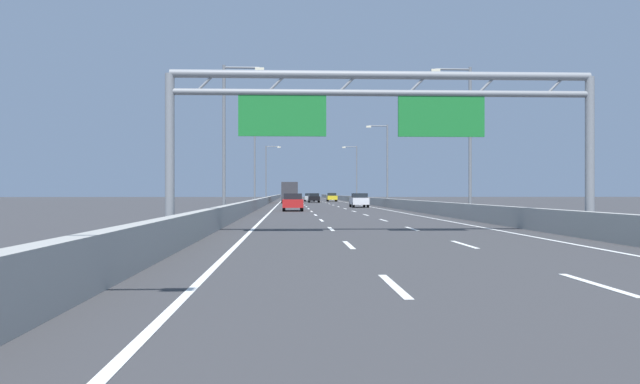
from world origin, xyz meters
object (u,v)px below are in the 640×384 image
(sign_gantry, at_px, (378,110))
(streetlamp_left_distant, at_px, (267,170))
(white_car, at_px, (359,200))
(streetlamp_left_far, at_px, (257,160))
(streetlamp_right_mid, at_px, (466,132))
(yellow_car, at_px, (332,197))
(streetlamp_left_mid, at_px, (228,131))
(silver_car, at_px, (310,197))
(streetlamp_right_distant, at_px, (355,170))
(streetlamp_right_far, at_px, (385,160))
(black_car, at_px, (314,198))
(box_truck, at_px, (290,192))
(red_car, at_px, (293,202))

(sign_gantry, relative_size, streetlamp_left_distant, 1.77)
(white_car, bearing_deg, streetlamp_left_far, 151.88)
(streetlamp_right_mid, xyz_separation_m, yellow_car, (-3.78, 75.38, -4.63))
(streetlamp_left_distant, bearing_deg, white_car, -74.97)
(streetlamp_left_mid, height_order, silver_car, streetlamp_left_mid)
(streetlamp_left_mid, relative_size, streetlamp_left_far, 1.00)
(streetlamp_left_distant, distance_m, streetlamp_right_distant, 14.93)
(streetlamp_right_far, bearing_deg, sign_gantry, -98.45)
(streetlamp_right_distant, xyz_separation_m, black_car, (-7.33, -7.92, -4.64))
(streetlamp_left_distant, height_order, yellow_car, streetlamp_left_distant)
(sign_gantry, relative_size, streetlamp_left_mid, 1.77)
(sign_gantry, distance_m, streetlamp_left_mid, 17.26)
(streetlamp_right_distant, relative_size, black_car, 2.24)
(yellow_car, relative_size, white_car, 0.94)
(black_car, bearing_deg, streetlamp_right_mid, -83.44)
(streetlamp_left_distant, distance_m, box_truck, 13.54)
(streetlamp_left_mid, relative_size, streetlamp_right_mid, 1.00)
(streetlamp_left_far, distance_m, box_truck, 23.97)
(sign_gantry, relative_size, streetlamp_left_far, 1.77)
(streetlamp_right_mid, bearing_deg, white_car, 97.05)
(white_car, xyz_separation_m, black_car, (-3.64, 33.94, -0.03))
(streetlamp_right_far, height_order, silver_car, streetlamp_right_far)
(black_car, xyz_separation_m, box_truck, (-3.83, -4.55, 0.95))
(streetlamp_right_distant, xyz_separation_m, yellow_car, (-3.78, 3.67, -4.63))
(yellow_car, bearing_deg, box_truck, -114.58)
(sign_gantry, bearing_deg, black_car, 89.77)
(yellow_car, height_order, black_car, yellow_car)
(streetlamp_right_distant, bearing_deg, streetlamp_left_distant, 180.00)
(box_truck, bearing_deg, red_car, -89.57)
(streetlamp_left_far, height_order, white_car, streetlamp_left_far)
(streetlamp_right_mid, bearing_deg, black_car, 96.56)
(streetlamp_right_mid, bearing_deg, streetlamp_left_mid, 180.00)
(streetlamp_right_distant, distance_m, box_truck, 17.14)
(streetlamp_left_mid, bearing_deg, sign_gantry, -65.02)
(silver_car, height_order, yellow_car, yellow_car)
(streetlamp_right_mid, bearing_deg, yellow_car, 92.87)
(sign_gantry, relative_size, box_truck, 1.93)
(streetlamp_left_far, bearing_deg, black_car, 74.78)
(streetlamp_left_far, xyz_separation_m, yellow_car, (11.15, 39.52, -4.63))
(streetlamp_right_mid, xyz_separation_m, black_car, (-7.33, 63.78, -4.64))
(silver_car, height_order, white_car, white_car)
(red_car, bearing_deg, streetlamp_left_far, 102.01)
(streetlamp_left_far, height_order, red_car, streetlamp_left_far)
(streetlamp_left_mid, height_order, streetlamp_right_far, same)
(streetlamp_left_mid, distance_m, white_car, 32.23)
(box_truck, bearing_deg, white_car, -75.73)
(streetlamp_right_far, bearing_deg, white_car, -121.57)
(red_car, xyz_separation_m, black_car, (3.51, 47.14, -0.02))
(black_car, height_order, box_truck, box_truck)
(streetlamp_left_distant, bearing_deg, streetlamp_left_mid, -90.00)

